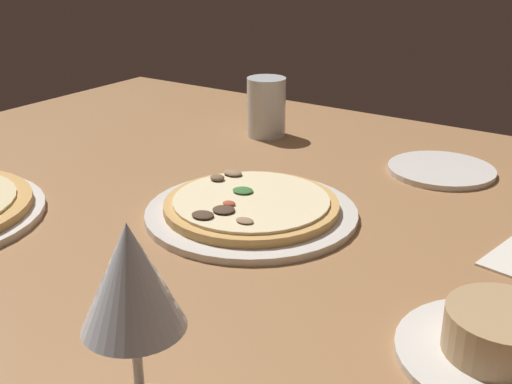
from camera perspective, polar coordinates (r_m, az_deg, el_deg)
The scene contains 6 objects.
dining_table at distance 91.53cm, azimuth 0.39°, elevation -2.58°, with size 150.00×110.00×4.00cm, color #996B42.
pizza_main at distance 87.72cm, azimuth -0.44°, elevation -1.45°, with size 28.79×28.79×3.37cm.
ramekin_on_saucer at distance 63.57cm, azimuth 20.74°, elevation -12.14°, with size 18.65×18.65×4.96cm.
wine_glass_far at distance 48.54cm, azimuth -10.93°, elevation -7.81°, with size 7.97×7.97×17.12cm.
water_glass at distance 122.03cm, azimuth 0.91°, elevation 7.12°, with size 7.24×7.24×10.98cm.
side_plate at distance 108.10cm, azimuth 15.97°, elevation 1.89°, with size 16.90×16.90×0.90cm, color silver.
Camera 1 is at (-46.09, 69.27, 40.14)cm, focal length 45.50 mm.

